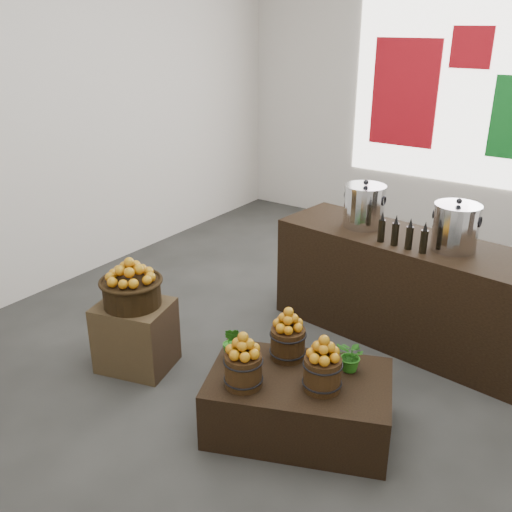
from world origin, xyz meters
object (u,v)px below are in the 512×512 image
Objects in this scene: wicker_basket at (132,293)px; stock_pot_center at (455,228)px; crate at (136,335)px; counter at (405,289)px; stock_pot_left at (364,207)px; display_table at (299,403)px.

wicker_basket is 1.27× the size of stock_pot_center.
counter reaches higher than crate.
stock_pot_left is (1.21, 1.86, 0.48)m from wicker_basket.
wicker_basket is 0.37× the size of display_table.
wicker_basket is 2.77m from stock_pot_center.
counter is (1.71, 1.80, -0.21)m from wicker_basket.
stock_pot_center is (2.09, 1.76, 0.89)m from crate.
display_table is at bearing -106.92° from stock_pot_center.
stock_pot_center reaches higher than display_table.
wicker_basket reaches higher than crate.
stock_pot_left is (1.21, 1.86, 0.89)m from crate.
wicker_basket is 2.27m from stock_pot_left.
stock_pot_left reaches higher than crate.
stock_pot_left reaches higher than counter.
stock_pot_left is (-0.50, 0.06, 0.69)m from counter.
stock_pot_left is 1.00× the size of stock_pot_center.
counter reaches higher than wicker_basket.
display_table is 1.75m from counter.
display_table is at bearing 2.99° from wicker_basket.
counter reaches higher than display_table.
counter is (1.71, 1.80, 0.20)m from crate.
display_table is at bearing -87.28° from counter.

